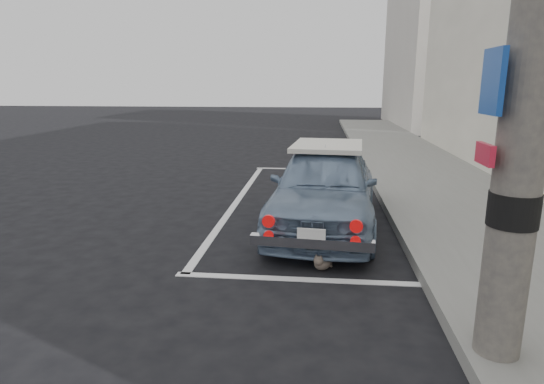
{
  "coord_description": "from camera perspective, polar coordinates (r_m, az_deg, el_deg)",
  "views": [
    {
      "loc": [
        0.63,
        -5.34,
        2.18
      ],
      "look_at": [
        0.01,
        0.66,
        0.75
      ],
      "focal_mm": 30.0,
      "sensor_mm": 36.0,
      "label": 1
    }
  ],
  "objects": [
    {
      "name": "ground",
      "position": [
        5.8,
        -0.79,
        -8.74
      ],
      "size": [
        80.0,
        80.0,
        0.0
      ],
      "primitive_type": "plane",
      "color": "black",
      "rests_on": "ground"
    },
    {
      "name": "sidewalk",
      "position": [
        8.05,
        24.31,
        -3.03
      ],
      "size": [
        2.8,
        40.0,
        0.15
      ],
      "primitive_type": "cube",
      "color": "slate",
      "rests_on": "ground"
    },
    {
      "name": "building_far",
      "position": [
        26.04,
        19.44,
        16.64
      ],
      "size": [
        3.5,
        10.0,
        8.0
      ],
      "primitive_type": "cube",
      "color": "beige",
      "rests_on": "ground"
    },
    {
      "name": "pline_rear",
      "position": [
        5.31,
        4.03,
        -10.91
      ],
      "size": [
        3.0,
        0.12,
        0.01
      ],
      "primitive_type": "cube",
      "color": "silver",
      "rests_on": "ground"
    },
    {
      "name": "pline_front",
      "position": [
        12.04,
        5.2,
        2.88
      ],
      "size": [
        3.0,
        0.12,
        0.01
      ],
      "primitive_type": "cube",
      "color": "silver",
      "rests_on": "ground"
    },
    {
      "name": "pline_side",
      "position": [
        8.75,
        -4.35,
        -1.09
      ],
      "size": [
        0.12,
        7.0,
        0.01
      ],
      "primitive_type": "cube",
      "color": "silver",
      "rests_on": "ground"
    },
    {
      "name": "retro_coupe",
      "position": [
        7.06,
        6.64,
        0.8
      ],
      "size": [
        1.87,
        3.94,
        1.3
      ],
      "rotation": [
        0.0,
        0.0,
        -0.09
      ],
      "color": "#6E86A3",
      "rests_on": "ground"
    },
    {
      "name": "cat",
      "position": [
        5.56,
        6.35,
        -8.62
      ],
      "size": [
        0.3,
        0.4,
        0.24
      ],
      "rotation": [
        0.0,
        0.0,
        -0.42
      ],
      "color": "#7A6E5D",
      "rests_on": "ground"
    }
  ]
}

